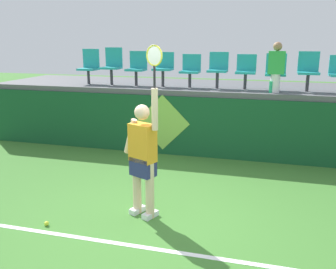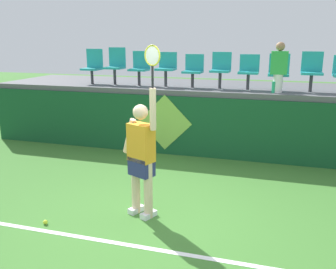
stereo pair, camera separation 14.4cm
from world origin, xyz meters
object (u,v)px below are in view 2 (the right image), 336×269
stadium_chair_0 (93,65)px  stadium_chair_2 (140,66)px  water_bottle (273,87)px  stadium_chair_3 (167,67)px  tennis_player (142,155)px  spectator_0 (279,67)px  stadium_chair_6 (249,70)px  stadium_chair_8 (312,70)px  stadium_chair_5 (221,68)px  stadium_chair_7 (279,71)px  tennis_ball (45,222)px  stadium_chair_1 (116,64)px  stadium_chair_4 (193,69)px

stadium_chair_0 → stadium_chair_2: (1.28, -0.01, -0.01)m
water_bottle → stadium_chair_3: size_ratio=0.30×
water_bottle → stadium_chair_3: (-2.50, 0.48, 0.34)m
tennis_player → spectator_0: spectator_0 is taller
tennis_player → stadium_chair_0: bearing=125.8°
stadium_chair_6 → stadium_chair_8: bearing=0.3°
stadium_chair_3 → stadium_chair_2: bearing=179.5°
tennis_player → stadium_chair_5: (0.53, 3.78, 0.98)m
stadium_chair_5 → stadium_chair_7: 1.28m
tennis_ball → spectator_0: (3.05, 4.06, 1.98)m
stadium_chair_5 → stadium_chair_8: size_ratio=0.96×
tennis_ball → stadium_chair_3: 4.87m
stadium_chair_8 → spectator_0: 0.80m
tennis_player → stadium_chair_5: tennis_player is taller
stadium_chair_0 → stadium_chair_5: 3.26m
stadium_chair_2 → tennis_ball: bearing=-87.3°
stadium_chair_2 → stadium_chair_5: 1.98m
water_bottle → stadium_chair_5: 1.34m
tennis_ball → water_bottle: size_ratio=0.27×
stadium_chair_1 → spectator_0: size_ratio=0.86×
tennis_ball → stadium_chair_2: 4.86m
stadium_chair_0 → spectator_0: spectator_0 is taller
water_bottle → stadium_chair_7: bearing=80.3°
stadium_chair_0 → spectator_0: (4.54, -0.41, 0.08)m
stadium_chair_0 → stadium_chair_5: stadium_chair_0 is taller
stadium_chair_1 → spectator_0: bearing=-6.0°
tennis_ball → stadium_chair_2: size_ratio=0.08×
tennis_player → stadium_chair_7: size_ratio=3.15×
stadium_chair_1 → stadium_chair_8: stadium_chair_1 is taller
stadium_chair_0 → stadium_chair_5: (3.26, -0.01, -0.00)m
tennis_player → stadium_chair_5: bearing=82.0°
water_bottle → stadium_chair_7: 0.58m
water_bottle → stadium_chair_4: stadium_chair_4 is taller
water_bottle → stadium_chair_1: size_ratio=0.27×
tennis_player → stadium_chair_1: size_ratio=2.78×
stadium_chair_8 → stadium_chair_0: bearing=179.9°
stadium_chair_2 → stadium_chair_8: bearing=0.0°
stadium_chair_2 → stadium_chair_6: bearing=-0.1°
stadium_chair_0 → stadium_chair_4: (2.62, -0.01, -0.04)m
stadium_chair_6 → spectator_0: spectator_0 is taller
tennis_player → stadium_chair_4: tennis_player is taller
water_bottle → stadium_chair_2: bearing=171.3°
stadium_chair_0 → stadium_chair_2: size_ratio=1.05×
stadium_chair_7 → spectator_0: (0.00, -0.41, 0.11)m
stadium_chair_5 → stadium_chair_6: 0.63m
stadium_chair_0 → stadium_chair_4: 2.62m
stadium_chair_0 → stadium_chair_7: stadium_chair_0 is taller
water_bottle → stadium_chair_2: 3.23m
water_bottle → stadium_chair_4: size_ratio=0.32×
stadium_chair_3 → stadium_chair_4: 0.66m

